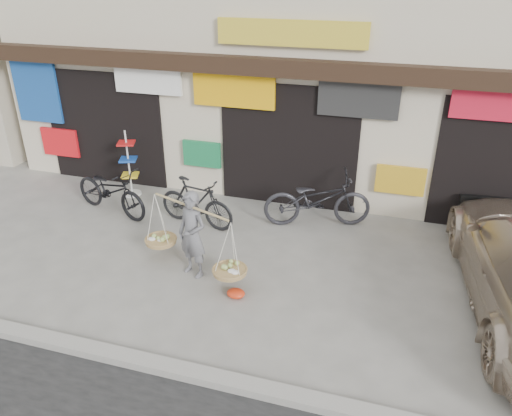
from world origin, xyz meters
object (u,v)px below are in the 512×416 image
(street_vendor, at_px, (192,238))
(bike_1, at_px, (196,202))
(bike_2, at_px, (317,200))
(display_rack, at_px, (129,169))
(bike_0, at_px, (111,190))

(street_vendor, height_order, bike_1, street_vendor)
(bike_1, relative_size, bike_2, 0.79)
(bike_2, bearing_deg, display_rack, 69.65)
(bike_0, xyz_separation_m, bike_2, (4.35, 0.75, 0.04))
(bike_0, height_order, bike_2, bike_2)
(street_vendor, relative_size, bike_0, 1.04)
(street_vendor, distance_m, bike_1, 1.82)
(bike_0, bearing_deg, bike_2, -63.13)
(street_vendor, relative_size, bike_1, 1.22)
(street_vendor, xyz_separation_m, bike_2, (1.72, 2.42, -0.15))
(street_vendor, bearing_deg, bike_1, 131.73)
(bike_0, relative_size, display_rack, 1.29)
(display_rack, bearing_deg, bike_1, -24.74)
(bike_1, distance_m, display_rack, 2.28)
(bike_1, height_order, display_rack, display_rack)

